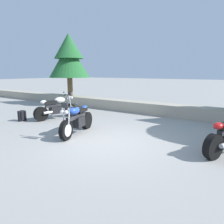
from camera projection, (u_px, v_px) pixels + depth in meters
name	position (u px, v px, depth m)	size (l,w,h in m)	color
ground_plane	(109.00, 142.00, 6.33)	(120.00, 120.00, 0.00)	gray
stone_wall	(166.00, 110.00, 10.18)	(36.00, 0.80, 0.55)	#A89E89
motorcycle_white_near_left	(57.00, 108.00, 9.43)	(0.78, 2.04, 1.18)	black
motorcycle_blue_centre	(77.00, 120.00, 7.06)	(0.88, 2.03, 1.18)	black
rider_backpack	(22.00, 115.00, 9.00)	(0.28, 0.32, 0.47)	black
pine_tree_far_left	(69.00, 57.00, 13.28)	(2.57, 2.57, 3.92)	brown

